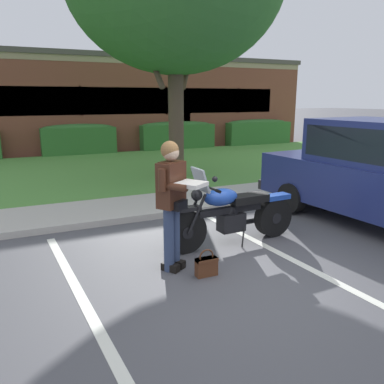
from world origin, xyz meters
TOP-DOWN VIEW (x-y plane):
  - ground_plane at (0.00, 0.00)m, footprint 140.00×140.00m
  - curb_strip at (0.00, 2.77)m, footprint 60.00×0.20m
  - concrete_walk at (0.00, 3.62)m, footprint 60.00×1.50m
  - grass_lawn at (0.00, 8.15)m, footprint 60.00×7.56m
  - stall_stripe_0 at (-2.29, 0.20)m, footprint 0.40×4.40m
  - stall_stripe_1 at (0.58, 0.20)m, footprint 0.40×4.40m
  - motorcycle at (0.22, 1.00)m, footprint 2.24×0.82m
  - rider_person at (-1.04, 0.52)m, footprint 0.61×0.67m
  - handbag at (-0.74, 0.15)m, footprint 0.28×0.13m
  - hedge_center_left at (-0.41, 12.18)m, footprint 2.88×0.90m
  - hedge_center_right at (3.85, 12.18)m, footprint 3.36×0.90m
  - hedge_right at (8.12, 12.18)m, footprint 3.38×0.90m
  - brick_building at (-0.20, 18.22)m, footprint 21.69×11.91m

SIDE VIEW (x-z plane):
  - ground_plane at x=0.00m, z-range 0.00..0.00m
  - stall_stripe_0 at x=-2.29m, z-range 0.00..0.01m
  - stall_stripe_1 at x=0.58m, z-range 0.00..0.01m
  - grass_lawn at x=0.00m, z-range 0.00..0.06m
  - concrete_walk at x=0.00m, z-range 0.00..0.08m
  - curb_strip at x=0.00m, z-range 0.00..0.12m
  - handbag at x=-0.74m, z-range -0.04..0.32m
  - motorcycle at x=0.22m, z-range -0.14..1.12m
  - hedge_center_left at x=-0.41m, z-range 0.03..1.27m
  - hedge_center_right at x=3.85m, z-range 0.03..1.27m
  - hedge_right at x=8.12m, z-range 0.03..1.27m
  - rider_person at x=-1.04m, z-range 0.15..1.86m
  - brick_building at x=-0.20m, z-range 0.00..4.06m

